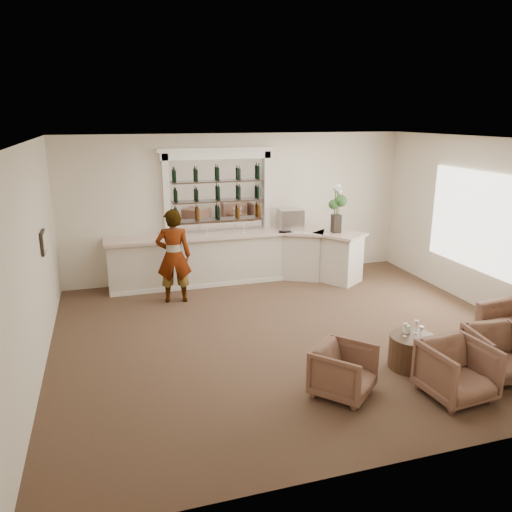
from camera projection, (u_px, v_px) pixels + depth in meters
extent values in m
plane|color=brown|center=(291.00, 334.00, 8.71)|extent=(8.00, 8.00, 0.00)
cube|color=beige|center=(239.00, 207.00, 11.49)|extent=(8.00, 0.04, 3.30)
cube|color=beige|center=(32.00, 262.00, 7.15)|extent=(0.04, 7.00, 3.30)
cube|color=beige|center=(492.00, 227.00, 9.39)|extent=(0.04, 7.00, 3.30)
cube|color=white|center=(295.00, 140.00, 7.82)|extent=(8.00, 7.00, 0.04)
cube|color=white|center=(472.00, 219.00, 9.82)|extent=(0.05, 2.40, 1.90)
cube|color=black|center=(43.00, 242.00, 8.26)|extent=(0.04, 0.46, 0.38)
cube|color=beige|center=(45.00, 242.00, 8.27)|extent=(0.01, 0.38, 0.30)
cube|color=beige|center=(200.00, 260.00, 11.19)|extent=(4.00, 0.70, 1.08)
cube|color=beige|center=(200.00, 236.00, 11.02)|extent=(4.10, 0.82, 0.06)
cube|color=beige|center=(301.00, 255.00, 11.64)|extent=(1.12, 1.04, 1.08)
cube|color=beige|center=(302.00, 231.00, 11.46)|extent=(1.27, 1.19, 0.06)
cube|color=beige|center=(338.00, 258.00, 11.35)|extent=(1.08, 1.14, 1.08)
cube|color=beige|center=(340.00, 234.00, 11.18)|extent=(1.24, 1.29, 0.06)
cube|color=silver|center=(204.00, 286.00, 11.02)|extent=(4.00, 0.06, 0.10)
cube|color=white|center=(217.00, 195.00, 11.25)|extent=(2.15, 0.02, 1.65)
cube|color=silver|center=(168.00, 220.00, 11.01)|extent=(0.14, 0.16, 2.90)
cube|color=silver|center=(266.00, 214.00, 11.65)|extent=(0.14, 0.16, 2.90)
cube|color=silver|center=(217.00, 155.00, 10.95)|extent=(2.52, 0.16, 0.18)
cube|color=silver|center=(217.00, 149.00, 10.92)|extent=(2.64, 0.20, 0.08)
cube|color=#302318|center=(219.00, 221.00, 11.30)|extent=(2.05, 0.20, 0.03)
cube|color=#302318|center=(219.00, 201.00, 11.19)|extent=(2.05, 0.20, 0.03)
cube|color=#302318|center=(218.00, 182.00, 11.07)|extent=(2.05, 0.20, 0.03)
cylinder|color=#472E1E|center=(411.00, 352.00, 7.50)|extent=(0.68, 0.68, 0.50)
imported|color=gray|center=(174.00, 256.00, 9.99)|extent=(0.76, 0.56, 1.92)
imported|color=brown|center=(344.00, 371.00, 6.73)|extent=(1.07, 1.07, 0.70)
imported|color=brown|center=(457.00, 371.00, 6.66)|extent=(0.89, 0.91, 0.77)
imported|color=brown|center=(499.00, 354.00, 7.15)|extent=(0.91, 0.93, 0.75)
cube|color=silver|center=(290.00, 219.00, 11.46)|extent=(0.56, 0.47, 0.47)
cube|color=black|center=(336.00, 224.00, 11.15)|extent=(0.18, 0.18, 0.41)
cube|color=white|center=(407.00, 329.00, 7.54)|extent=(0.08, 0.08, 0.12)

